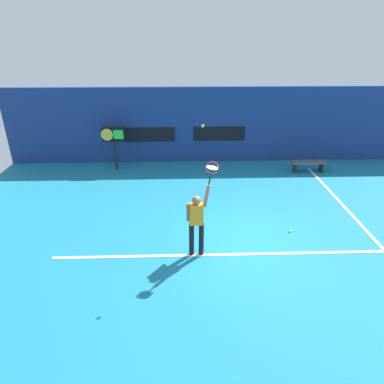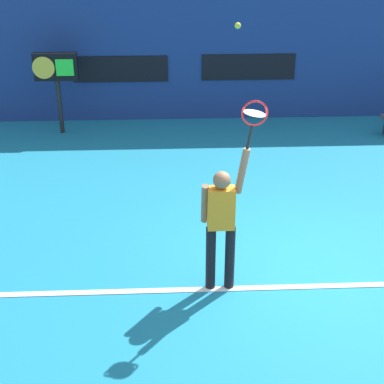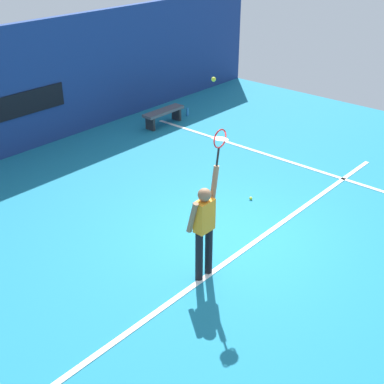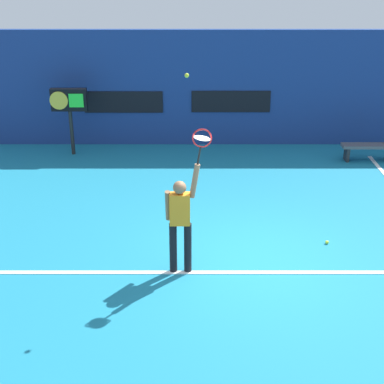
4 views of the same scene
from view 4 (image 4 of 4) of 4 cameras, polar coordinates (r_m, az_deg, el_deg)
name	(u,v)px [view 4 (image 4 of 4)]	position (r m, az deg, el deg)	size (l,w,h in m)	color
ground_plane	(253,259)	(10.29, 6.25, -6.79)	(18.00, 18.00, 0.00)	teal
back_wall	(233,89)	(15.95, 4.14, 10.42)	(18.00, 0.20, 3.20)	navy
sponsor_banner_center	(233,102)	(15.91, 4.13, 9.12)	(2.20, 0.03, 0.60)	black
sponsor_banner_portside	(125,102)	(15.99, -6.79, 9.04)	(2.20, 0.03, 0.60)	black
court_baseline	(256,273)	(9.89, 6.51, -8.11)	(10.00, 0.10, 0.01)	white
tennis_player	(182,219)	(9.40, -1.05, -2.73)	(0.58, 0.31, 1.99)	black
tennis_racket	(203,140)	(8.88, 1.16, 5.27)	(0.36, 0.27, 0.62)	black
tennis_ball	(188,75)	(8.58, -0.36, 11.73)	(0.07, 0.07, 0.07)	#CCE033
scoreboard_clock	(71,103)	(15.39, -12.19, 8.82)	(0.96, 0.20, 1.82)	black
court_bench	(370,149)	(15.56, 17.59, 4.22)	(1.40, 0.36, 0.45)	#4C4C51
spare_ball	(329,242)	(11.03, 13.68, -4.98)	(0.07, 0.07, 0.07)	#CCE033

